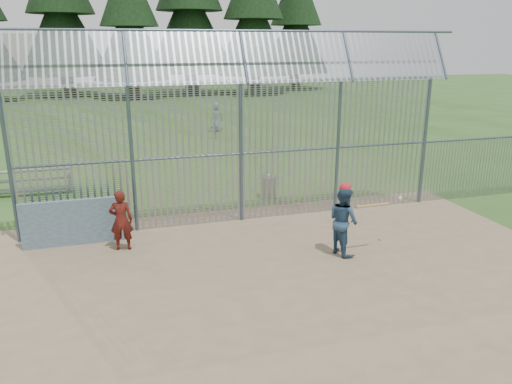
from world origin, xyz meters
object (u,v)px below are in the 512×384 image
object	(u,v)px
dugout_wall	(73,223)
onlooker	(121,220)
bleacher	(27,181)
batter	(343,221)
trash_can	(268,187)

from	to	relation	value
dugout_wall	onlooker	distance (m)	1.37
onlooker	dugout_wall	bearing A→B (deg)	-22.56
bleacher	onlooker	bearing A→B (deg)	-63.92
batter	bleacher	bearing A→B (deg)	33.88
bleacher	dugout_wall	bearing A→B (deg)	-71.65
dugout_wall	onlooker	world-z (taller)	onlooker
batter	bleacher	distance (m)	11.33
bleacher	trash_can	bearing A→B (deg)	-20.69
onlooker	batter	bearing A→B (deg)	167.99
batter	trash_can	xyz separation A→B (m)	(-0.33, 4.90, -0.49)
dugout_wall	batter	size ratio (longest dim) A/B	1.48
batter	bleacher	world-z (taller)	batter
dugout_wall	batter	distance (m)	6.82
batter	dugout_wall	bearing A→B (deg)	56.79
dugout_wall	batter	bearing A→B (deg)	-21.00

